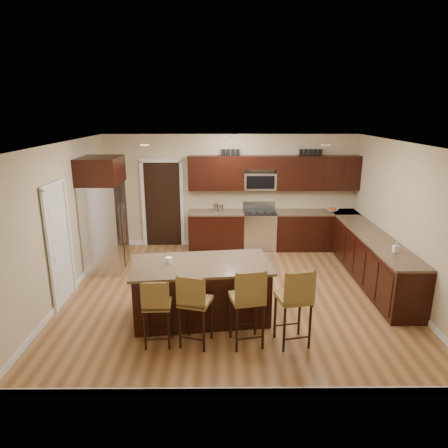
{
  "coord_description": "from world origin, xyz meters",
  "views": [
    {
      "loc": [
        -0.22,
        -6.7,
        3.23
      ],
      "look_at": [
        -0.18,
        0.4,
        1.2
      ],
      "focal_mm": 32.0,
      "sensor_mm": 36.0,
      "label": 1
    }
  ],
  "objects_px": {
    "island": "(201,292)",
    "refrigerator": "(104,214)",
    "range": "(259,230)",
    "stool_mid": "(194,302)",
    "stool_right": "(248,299)",
    "stool_extra": "(295,299)",
    "stool_left": "(157,305)"
  },
  "relations": [
    {
      "from": "island",
      "to": "refrigerator",
      "type": "distance_m",
      "value": 3.0
    },
    {
      "from": "range",
      "to": "stool_mid",
      "type": "relative_size",
      "value": 1.01
    },
    {
      "from": "range",
      "to": "stool_right",
      "type": "height_order",
      "value": "stool_right"
    },
    {
      "from": "range",
      "to": "stool_right",
      "type": "distance_m",
      "value": 4.21
    },
    {
      "from": "stool_right",
      "to": "refrigerator",
      "type": "bearing_deg",
      "value": 121.93
    },
    {
      "from": "stool_mid",
      "to": "refrigerator",
      "type": "xyz_separation_m",
      "value": [
        -2.01,
        2.87,
        0.52
      ]
    },
    {
      "from": "stool_right",
      "to": "refrigerator",
      "type": "height_order",
      "value": "refrigerator"
    },
    {
      "from": "range",
      "to": "stool_right",
      "type": "xyz_separation_m",
      "value": [
        -0.54,
        -4.16,
        0.26
      ]
    },
    {
      "from": "range",
      "to": "stool_extra",
      "type": "relative_size",
      "value": 0.95
    },
    {
      "from": "refrigerator",
      "to": "stool_extra",
      "type": "relative_size",
      "value": 2.0
    },
    {
      "from": "range",
      "to": "stool_mid",
      "type": "bearing_deg",
      "value": -107.22
    },
    {
      "from": "island",
      "to": "refrigerator",
      "type": "relative_size",
      "value": 0.97
    },
    {
      "from": "stool_mid",
      "to": "refrigerator",
      "type": "bearing_deg",
      "value": 140.78
    },
    {
      "from": "refrigerator",
      "to": "island",
      "type": "bearing_deg",
      "value": -44.4
    },
    {
      "from": "stool_extra",
      "to": "stool_right",
      "type": "bearing_deg",
      "value": 168.11
    },
    {
      "from": "island",
      "to": "stool_left",
      "type": "relative_size",
      "value": 2.23
    },
    {
      "from": "range",
      "to": "island",
      "type": "height_order",
      "value": "range"
    },
    {
      "from": "island",
      "to": "stool_mid",
      "type": "xyz_separation_m",
      "value": [
        -0.06,
        -0.84,
        0.25
      ]
    },
    {
      "from": "stool_right",
      "to": "stool_extra",
      "type": "bearing_deg",
      "value": -11.89
    },
    {
      "from": "stool_left",
      "to": "stool_right",
      "type": "height_order",
      "value": "stool_right"
    },
    {
      "from": "refrigerator",
      "to": "stool_extra",
      "type": "height_order",
      "value": "refrigerator"
    },
    {
      "from": "stool_left",
      "to": "stool_right",
      "type": "distance_m",
      "value": 1.27
    },
    {
      "from": "island",
      "to": "stool_right",
      "type": "bearing_deg",
      "value": -57.81
    },
    {
      "from": "stool_extra",
      "to": "stool_mid",
      "type": "bearing_deg",
      "value": 167.88
    },
    {
      "from": "island",
      "to": "refrigerator",
      "type": "height_order",
      "value": "refrigerator"
    },
    {
      "from": "range",
      "to": "stool_left",
      "type": "xyz_separation_m",
      "value": [
        -1.8,
        -4.16,
        0.17
      ]
    },
    {
      "from": "stool_left",
      "to": "stool_extra",
      "type": "height_order",
      "value": "stool_extra"
    },
    {
      "from": "stool_left",
      "to": "refrigerator",
      "type": "height_order",
      "value": "refrigerator"
    },
    {
      "from": "refrigerator",
      "to": "stool_left",
      "type": "bearing_deg",
      "value": -62.47
    },
    {
      "from": "stool_left",
      "to": "stool_right",
      "type": "bearing_deg",
      "value": -2.26
    },
    {
      "from": "range",
      "to": "island",
      "type": "bearing_deg",
      "value": -110.33
    },
    {
      "from": "refrigerator",
      "to": "stool_right",
      "type": "bearing_deg",
      "value": -46.19
    }
  ]
}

